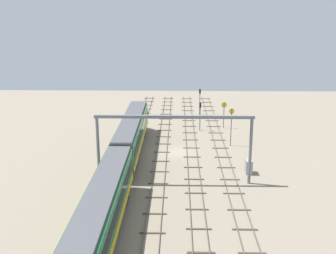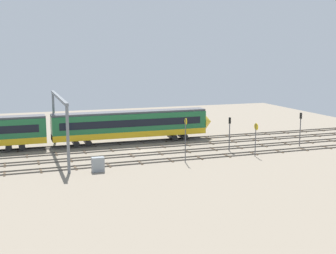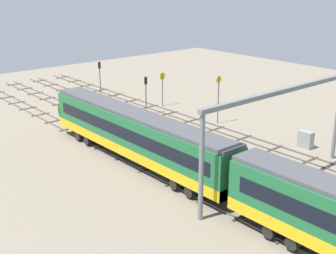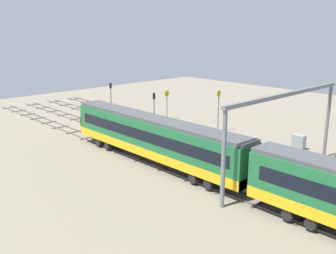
# 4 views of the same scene
# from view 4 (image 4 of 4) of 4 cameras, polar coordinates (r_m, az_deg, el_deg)

# --- Properties ---
(ground_plane) EXTENTS (97.75, 97.75, 0.00)m
(ground_plane) POSITION_cam_4_polar(r_m,az_deg,el_deg) (44.50, 4.25, -3.49)
(ground_plane) COLOR gray
(track_near_foreground) EXTENTS (81.75, 2.40, 0.16)m
(track_near_foreground) POSITION_cam_4_polar(r_m,az_deg,el_deg) (49.22, 9.36, -1.78)
(track_near_foreground) COLOR #59544C
(track_near_foreground) RESTS_ON ground
(track_second_near) EXTENTS (81.75, 2.40, 0.16)m
(track_second_near) POSITION_cam_4_polar(r_m,az_deg,el_deg) (46.01, 6.07, -2.83)
(track_second_near) COLOR #59544C
(track_second_near) RESTS_ON ground
(track_middle) EXTENTS (81.75, 2.40, 0.16)m
(track_middle) POSITION_cam_4_polar(r_m,az_deg,el_deg) (42.99, 2.30, -4.02)
(track_middle) COLOR #59544C
(track_middle) RESTS_ON ground
(track_with_train) EXTENTS (81.75, 2.40, 0.16)m
(track_with_train) POSITION_cam_4_polar(r_m,az_deg,el_deg) (40.21, -2.03, -5.37)
(track_with_train) COLOR #59544C
(track_with_train) RESTS_ON ground
(train) EXTENTS (50.40, 3.24, 4.80)m
(train) POSITION_cam_4_polar(r_m,az_deg,el_deg) (31.98, 11.91, -6.12)
(train) COLOR #1E6638
(train) RESTS_ON ground
(overhead_gantry) EXTENTS (0.40, 18.34, 8.23)m
(overhead_gantry) POSITION_cam_4_polar(r_m,az_deg,el_deg) (36.24, 17.27, 1.89)
(overhead_gantry) COLOR slate
(overhead_gantry) RESTS_ON ground
(speed_sign_near_foreground) EXTENTS (0.14, 0.82, 5.73)m
(speed_sign_near_foreground) POSITION_cam_4_polar(r_m,az_deg,el_deg) (51.76, 7.57, 3.11)
(speed_sign_near_foreground) COLOR #4C4C51
(speed_sign_near_foreground) RESTS_ON ground
(speed_sign_mid_trackside) EXTENTS (0.14, 0.96, 4.55)m
(speed_sign_mid_trackside) POSITION_cam_4_polar(r_m,az_deg,el_deg) (58.67, -0.17, 4.03)
(speed_sign_mid_trackside) COLOR #4C4C51
(speed_sign_mid_trackside) RESTS_ON ground
(signal_light_trackside_approach) EXTENTS (0.31, 0.32, 4.84)m
(signal_light_trackside_approach) POSITION_cam_4_polar(r_m,az_deg,el_deg) (54.58, -2.11, 3.37)
(signal_light_trackside_approach) COLOR #4C4C51
(signal_light_trackside_approach) RESTS_ON ground
(signal_light_trackside_departure) EXTENTS (0.31, 0.32, 5.07)m
(signal_light_trackside_departure) POSITION_cam_4_polar(r_m,az_deg,el_deg) (63.79, -8.57, 4.98)
(signal_light_trackside_departure) COLOR #4C4C51
(signal_light_trackside_departure) RESTS_ON ground
(relay_cabinet) EXTENTS (1.48, 0.80, 1.74)m
(relay_cabinet) POSITION_cam_4_polar(r_m,az_deg,el_deg) (47.06, 18.98, -2.15)
(relay_cabinet) COLOR gray
(relay_cabinet) RESTS_ON ground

